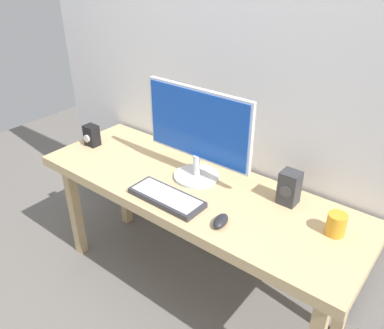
# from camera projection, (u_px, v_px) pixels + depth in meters

# --- Properties ---
(ground_plane) EXTENTS (6.00, 6.00, 0.00)m
(ground_plane) POSITION_uv_depth(u_px,v_px,m) (194.00, 287.00, 2.34)
(ground_plane) COLOR slate
(wall_back) EXTENTS (2.76, 0.04, 3.00)m
(wall_back) POSITION_uv_depth(u_px,v_px,m) (239.00, 16.00, 1.83)
(wall_back) COLOR silver
(wall_back) RESTS_ON ground_plane
(desk) EXTENTS (1.76, 0.60, 0.73)m
(desk) POSITION_uv_depth(u_px,v_px,m) (194.00, 198.00, 2.02)
(desk) COLOR tan
(desk) RESTS_ON ground_plane
(monitor) EXTENTS (0.61, 0.24, 0.48)m
(monitor) POSITION_uv_depth(u_px,v_px,m) (198.00, 132.00, 1.93)
(monitor) COLOR silver
(monitor) RESTS_ON desk
(keyboard_primary) EXTENTS (0.38, 0.15, 0.03)m
(keyboard_primary) POSITION_uv_depth(u_px,v_px,m) (167.00, 197.00, 1.87)
(keyboard_primary) COLOR #333338
(keyboard_primary) RESTS_ON desk
(mouse) EXTENTS (0.08, 0.11, 0.04)m
(mouse) POSITION_uv_depth(u_px,v_px,m) (221.00, 221.00, 1.70)
(mouse) COLOR #232328
(mouse) RESTS_ON desk
(speaker_right) EXTENTS (0.09, 0.09, 0.17)m
(speaker_right) POSITION_uv_depth(u_px,v_px,m) (289.00, 188.00, 1.82)
(speaker_right) COLOR #333338
(speaker_right) RESTS_ON desk
(audio_controller) EXTENTS (0.08, 0.08, 0.13)m
(audio_controller) POSITION_uv_depth(u_px,v_px,m) (92.00, 136.00, 2.35)
(audio_controller) COLOR black
(audio_controller) RESTS_ON desk
(coffee_mug) EXTENTS (0.08, 0.08, 0.10)m
(coffee_mug) POSITION_uv_depth(u_px,v_px,m) (336.00, 224.00, 1.63)
(coffee_mug) COLOR orange
(coffee_mug) RESTS_ON desk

